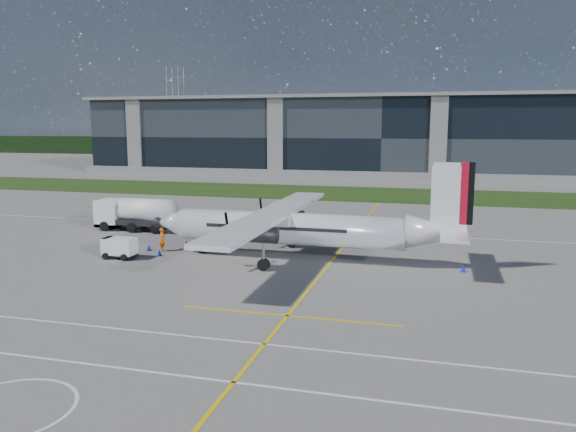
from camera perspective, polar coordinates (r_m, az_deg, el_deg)
name	(u,v)px	position (r m, az deg, el deg)	size (l,w,h in m)	color
ground	(357,201)	(74.69, 6.98, 1.52)	(400.00, 400.00, 0.00)	#64615F
grass_strip	(364,194)	(82.55, 7.78, 2.25)	(400.00, 18.00, 0.04)	#1B350E
terminal_building	(386,137)	(113.80, 9.97, 7.87)	(120.00, 20.00, 15.00)	black
tree_line	(405,148)	(173.74, 11.76, 6.75)	(400.00, 6.00, 6.00)	black
pylon_west	(176,110)	(204.44, -11.31, 10.47)	(9.00, 4.60, 30.00)	gray
yellow_taxiway_centerline	(340,251)	(45.03, 5.28, -3.55)	(0.20, 70.00, 0.01)	yellow
white_lane_line	(164,374)	(24.07, -12.50, -15.36)	(90.00, 0.15, 0.01)	white
turboprop_aircraft	(302,210)	(41.29, 1.43, 0.59)	(24.01, 24.90, 7.47)	silver
fuel_tanker_truck	(131,214)	(55.52, -15.67, 0.19)	(8.19, 2.66, 3.07)	white
baggage_tug	(120,248)	(44.16, -16.74, -3.14)	(2.57, 1.54, 1.54)	white
ground_crew_person	(163,238)	(45.70, -12.63, -2.16)	(0.88, 0.63, 2.16)	#F25907
safety_cone_stbdwing	(307,227)	(53.99, 1.97, -1.11)	(0.36, 0.36, 0.50)	#0B18BE
safety_cone_tail	(463,268)	(40.32, 17.39, -5.09)	(0.36, 0.36, 0.50)	#0B18BE
safety_cone_nose_stbd	(186,243)	(47.30, -10.29, -2.73)	(0.36, 0.36, 0.50)	#0B18BE
safety_cone_fwd	(149,247)	(46.32, -13.96, -3.11)	(0.36, 0.36, 0.50)	#0B18BE
safety_cone_nose_port	(159,253)	(44.23, -12.92, -3.65)	(0.36, 0.36, 0.50)	#0B18BE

